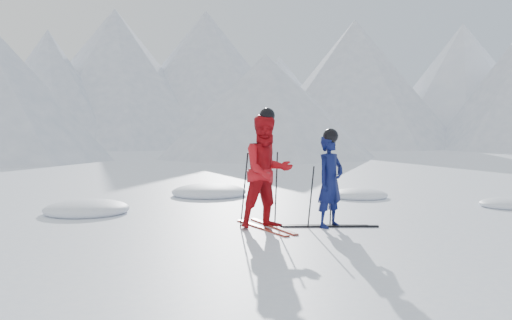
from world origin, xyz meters
TOP-DOWN VIEW (x-y plane):
  - ground at (0.00, 0.00)m, footprint 160.00×160.00m
  - mountain_range at (5.71, 35.31)m, footprint 106.15×62.94m
  - skier_blue at (-1.46, -0.98)m, footprint 0.63×0.46m
  - skier_red at (-2.38, -0.43)m, footprint 1.03×0.85m
  - pole_blue_left at (-1.76, -0.83)m, footprint 0.11×0.08m
  - pole_blue_right at (-1.21, -0.73)m, footprint 0.11×0.07m
  - pole_red_left at (-2.68, -0.18)m, footprint 0.13×0.10m
  - pole_red_right at (-2.08, -0.28)m, footprint 0.13×0.09m
  - ski_worn_left at (-2.50, -0.43)m, footprint 0.28×1.70m
  - ski_worn_right at (-2.26, -0.43)m, footprint 0.39×1.69m
  - ski_loose_a at (-1.57, -0.82)m, footprint 1.43×1.07m
  - ski_loose_b at (-1.47, -0.97)m, footprint 1.46×1.02m
  - snow_lumps at (-1.00, 2.80)m, footprint 9.27×7.03m

SIDE VIEW (x-z plane):
  - ground at x=0.00m, z-range 0.00..0.00m
  - snow_lumps at x=-1.00m, z-range -0.21..0.21m
  - ski_worn_left at x=-2.50m, z-range 0.00..0.03m
  - ski_worn_right at x=-2.26m, z-range 0.00..0.03m
  - ski_loose_a at x=-1.57m, z-range 0.00..0.03m
  - ski_loose_b at x=-1.47m, z-range 0.00..0.03m
  - pole_blue_left at x=-1.76m, z-range 0.00..1.05m
  - pole_blue_right at x=-1.21m, z-range 0.00..1.05m
  - pole_red_left at x=-2.68m, z-range 0.00..1.28m
  - pole_red_right at x=-2.08m, z-range 0.00..1.28m
  - skier_blue at x=-1.46m, z-range 0.00..1.57m
  - skier_red at x=-2.38m, z-range 0.00..1.92m
  - mountain_range at x=5.71m, z-range -1.04..14.49m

